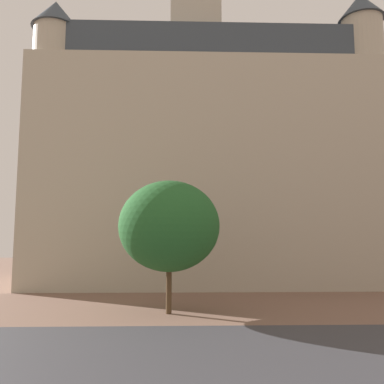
# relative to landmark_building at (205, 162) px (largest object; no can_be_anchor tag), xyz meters

# --- Properties ---
(ground_plane) EXTENTS (120.00, 120.00, 0.00)m
(ground_plane) POSITION_rel_landmark_building_xyz_m (-2.08, -17.70, -9.39)
(ground_plane) COLOR brown
(street_asphalt_strip) EXTENTS (120.00, 7.49, 0.00)m
(street_asphalt_strip) POSITION_rel_landmark_building_xyz_m (-2.08, -19.92, -9.38)
(street_asphalt_strip) COLOR #38383D
(street_asphalt_strip) RESTS_ON ground_plane
(landmark_building) EXTENTS (24.81, 13.63, 31.78)m
(landmark_building) POSITION_rel_landmark_building_xyz_m (0.00, 0.00, 0.00)
(landmark_building) COLOR #B2A893
(landmark_building) RESTS_ON ground_plane
(tree_curb_far) EXTENTS (4.53, 4.53, 5.88)m
(tree_curb_far) POSITION_rel_landmark_building_xyz_m (-2.53, -13.65, -5.55)
(tree_curb_far) COLOR #4C3823
(tree_curb_far) RESTS_ON ground_plane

